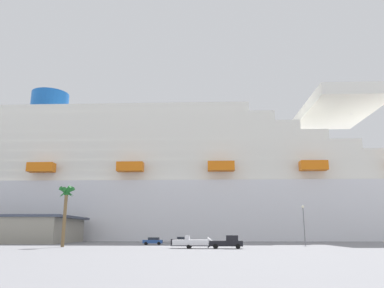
# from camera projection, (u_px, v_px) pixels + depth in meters

# --- Properties ---
(ground_plane) EXTENTS (600.00, 600.00, 0.00)m
(ground_plane) POSITION_uv_depth(u_px,v_px,m) (162.00, 242.00, 102.06)
(ground_plane) COLOR gray
(cruise_ship) EXTENTS (282.87, 65.68, 62.96)m
(cruise_ship) POSITION_uv_depth(u_px,v_px,m) (140.00, 188.00, 131.11)
(cruise_ship) COLOR white
(cruise_ship) RESTS_ON ground_plane
(pickup_truck) EXTENTS (5.88, 3.09, 2.20)m
(pickup_truck) POSITION_uv_depth(u_px,v_px,m) (228.00, 242.00, 63.23)
(pickup_truck) COLOR black
(pickup_truck) RESTS_ON ground_plane
(small_boat_on_trailer) EXTENTS (8.60, 3.33, 2.15)m
(small_boat_on_trailer) POSITION_uv_depth(u_px,v_px,m) (195.00, 243.00, 63.86)
(small_boat_on_trailer) COLOR #595960
(small_boat_on_trailer) RESTS_ON ground_plane
(palm_tree) EXTENTS (3.26, 3.27, 11.45)m
(palm_tree) POSITION_uv_depth(u_px,v_px,m) (66.00, 198.00, 71.67)
(palm_tree) COLOR brown
(palm_tree) RESTS_ON ground_plane
(street_lamp) EXTENTS (0.56, 0.56, 8.32)m
(street_lamp) POSITION_uv_depth(u_px,v_px,m) (304.00, 219.00, 79.76)
(street_lamp) COLOR slate
(street_lamp) RESTS_ON ground_plane
(parked_car_black_coupe) EXTENTS (4.36, 2.28, 1.58)m
(parked_car_black_coupe) POSITION_uv_depth(u_px,v_px,m) (181.00, 240.00, 89.70)
(parked_car_black_coupe) COLOR black
(parked_car_black_coupe) RESTS_ON ground_plane
(parked_car_blue_suv) EXTENTS (4.37, 2.34, 1.58)m
(parked_car_blue_suv) POSITION_uv_depth(u_px,v_px,m) (153.00, 241.00, 80.98)
(parked_car_blue_suv) COLOR #264C99
(parked_car_blue_suv) RESTS_ON ground_plane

